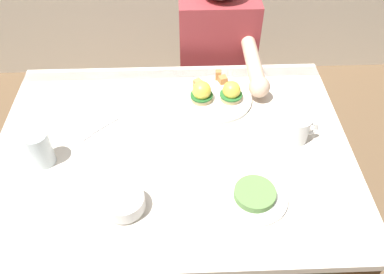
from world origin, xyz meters
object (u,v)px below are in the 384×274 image
Objects in this scene: side_plate at (254,196)px; diner_person at (218,62)px; eggs_benedict_plate at (216,95)px; fork at (98,129)px; coffee_mug at (298,128)px; fruit_bowl at (124,203)px; water_glass_near at (40,150)px; dining_table at (174,166)px.

side_plate is 0.18× the size of diner_person.
eggs_benedict_plate is 2.10× the size of fork.
coffee_mug is 0.64m from diner_person.
fork is at bearing 110.33° from fruit_bowl.
diner_person is at bearing 110.18° from coffee_mug.
diner_person reaches higher than side_plate.
side_plate is at bearing -14.43° from water_glass_near.
fruit_bowl is at bearing -69.67° from fork.
fruit_bowl is (-0.30, -0.48, 0.00)m from eggs_benedict_plate.
fruit_bowl reaches higher than side_plate.
fork is 0.64× the size of side_plate.
dining_table is 10.00× the size of fruit_bowl.
diner_person reaches higher than eggs_benedict_plate.
coffee_mug is 0.86× the size of fork.
water_glass_near is (-0.84, -0.07, 0.00)m from coffee_mug.
dining_table is at bearing -177.71° from coffee_mug.
water_glass_near reaches higher than fruit_bowl.
coffee_mug is 0.91× the size of water_glass_near.
fork is at bearing 161.84° from dining_table.
fruit_bowl is 0.93× the size of fork.
water_glass_near is at bearing -175.17° from coffee_mug.
diner_person is at bearing 67.81° from fruit_bowl.
dining_table is 9.83× the size of water_glass_near.
coffee_mug is 0.10× the size of diner_person.
dining_table is 4.44× the size of eggs_benedict_plate.
coffee_mug is at bearing 53.50° from side_plate.
fruit_bowl reaches higher than fork.
side_plate is (0.24, -0.22, 0.12)m from dining_table.
water_glass_near reaches higher than side_plate.
water_glass_near is at bearing 165.57° from side_plate.
dining_table is 10.81× the size of coffee_mug.
fork is (-0.26, 0.09, 0.11)m from dining_table.
water_glass_near reaches higher than coffee_mug.
fruit_bowl reaches higher than dining_table.
fork is (-0.12, 0.33, -0.03)m from fruit_bowl.
dining_table is 0.45m from water_glass_near.
water_glass_near is at bearing -153.92° from eggs_benedict_plate.
dining_table is at bearing 7.39° from water_glass_near.
eggs_benedict_plate is at bearing 18.71° from fork.
diner_person is at bearing 70.98° from dining_table.
fork is at bearing 42.06° from water_glass_near.
fruit_bowl is at bearing -34.68° from water_glass_near.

